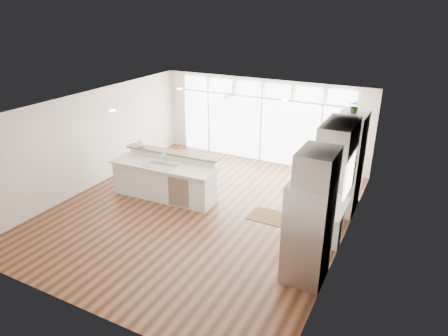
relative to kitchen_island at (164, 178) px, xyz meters
The scene contains 24 objects.
floor 1.38m from the kitchen_island, ahead, with size 7.00×8.00×0.02m, color #412314.
ceiling 2.46m from the kitchen_island, ahead, with size 7.00×8.00×0.02m, color white.
wall_back 4.08m from the kitchen_island, 72.06° to the left, with size 7.00×0.04×2.70m, color beige.
wall_front 4.43m from the kitchen_island, 73.55° to the right, with size 7.00×0.04×2.70m, color beige.
wall_left 2.40m from the kitchen_island, behind, with size 0.04×8.00×2.70m, color beige.
wall_right 4.80m from the kitchen_island, ahead, with size 0.04×8.00×2.70m, color beige.
glass_wall 3.98m from the kitchen_island, 71.80° to the left, with size 5.80×0.06×2.08m, color white.
transom_row 4.34m from the kitchen_island, 71.80° to the left, with size 5.90×0.06×0.40m, color white.
desk_window 4.79m from the kitchen_island, ahead, with size 0.04×0.85×0.85m, color white.
ceiling_fan 3.31m from the kitchen_island, 74.30° to the left, with size 1.16×1.16×0.32m, color white.
recessed_lights 2.43m from the kitchen_island, ahead, with size 3.40×3.00×0.02m, color white.
oven_cabinet 4.74m from the kitchen_island, 20.14° to the left, with size 0.64×1.20×2.50m, color silver.
desk_nook 4.37m from the kitchen_island, ahead, with size 0.72×1.30×0.76m, color silver.
upper_cabinets 4.75m from the kitchen_island, ahead, with size 0.64×1.30×0.64m, color silver.
refrigerator 4.63m from the kitchen_island, 19.45° to the right, with size 0.76×0.90×2.00m, color #A9A9AD.
fridge_cabinet 4.97m from the kitchen_island, 19.20° to the right, with size 0.64×0.90×0.60m, color silver.
framed_photos 4.82m from the kitchen_island, ahead, with size 0.06×0.22×0.80m, color black.
kitchen_island is the anchor object (origin of this frame).
rug 3.00m from the kitchen_island, ahead, with size 1.00×0.72×0.01m, color #3A2412.
office_chair 4.14m from the kitchen_island, ahead, with size 0.52×0.48×0.99m, color black.
fishbowl 1.25m from the kitchen_island, 159.64° to the left, with size 0.23×0.23×0.23m, color white.
monitor 4.30m from the kitchen_island, ahead, with size 0.08×0.50×0.41m, color black.
keyboard 4.12m from the kitchen_island, ahead, with size 0.11×0.30×0.02m, color silver.
potted_plant 5.12m from the kitchen_island, 20.14° to the left, with size 0.29×0.32×0.25m, color #2D5725.
Camera 1 is at (4.64, -7.70, 4.91)m, focal length 32.00 mm.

